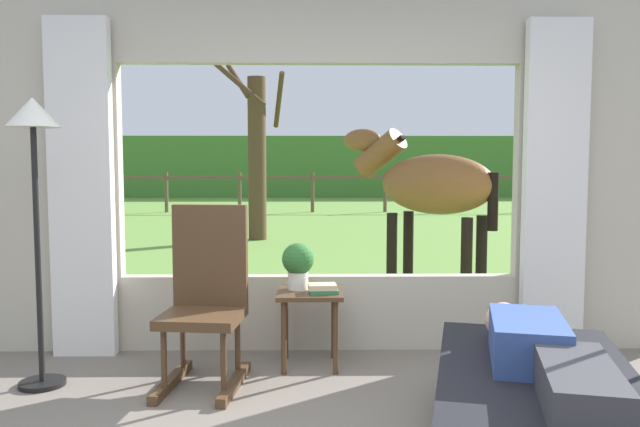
% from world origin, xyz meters
% --- Properties ---
extents(back_wall_with_window, '(5.20, 0.12, 2.55)m').
position_xyz_m(back_wall_with_window, '(0.00, 2.26, 1.25)').
color(back_wall_with_window, '#BCB29E').
rests_on(back_wall_with_window, ground_plane).
extents(curtain_panel_left, '(0.44, 0.10, 2.40)m').
position_xyz_m(curtain_panel_left, '(-1.69, 2.12, 1.20)').
color(curtain_panel_left, silver).
rests_on(curtain_panel_left, ground_plane).
extents(curtain_panel_right, '(0.44, 0.10, 2.40)m').
position_xyz_m(curtain_panel_right, '(1.69, 2.12, 1.20)').
color(curtain_panel_right, silver).
rests_on(curtain_panel_right, ground_plane).
extents(outdoor_pasture_lawn, '(36.00, 21.68, 0.02)m').
position_xyz_m(outdoor_pasture_lawn, '(0.00, 13.16, 0.01)').
color(outdoor_pasture_lawn, olive).
rests_on(outdoor_pasture_lawn, ground_plane).
extents(distant_hill_ridge, '(36.00, 2.00, 2.40)m').
position_xyz_m(distant_hill_ridge, '(0.00, 23.00, 1.20)').
color(distant_hill_ridge, '#457A31').
rests_on(distant_hill_ridge, ground_plane).
extents(recliner_sofa, '(1.28, 1.86, 0.42)m').
position_xyz_m(recliner_sofa, '(0.99, 0.45, 0.22)').
color(recliner_sofa, black).
rests_on(recliner_sofa, ground_plane).
extents(reclining_person, '(0.47, 1.43, 0.22)m').
position_xyz_m(reclining_person, '(0.99, 0.40, 0.52)').
color(reclining_person, '#334C8C').
rests_on(reclining_person, recliner_sofa).
extents(rocking_chair, '(0.54, 0.73, 1.12)m').
position_xyz_m(rocking_chair, '(-0.72, 1.54, 0.55)').
color(rocking_chair, '#4C331E').
rests_on(rocking_chair, ground_plane).
extents(side_table, '(0.44, 0.44, 0.52)m').
position_xyz_m(side_table, '(-0.07, 1.84, 0.43)').
color(side_table, '#4C331E').
rests_on(side_table, ground_plane).
extents(potted_plant, '(0.22, 0.22, 0.32)m').
position_xyz_m(potted_plant, '(-0.15, 1.90, 0.70)').
color(potted_plant, silver).
rests_on(potted_plant, side_table).
extents(book_stack, '(0.21, 0.15, 0.06)m').
position_xyz_m(book_stack, '(0.02, 1.77, 0.55)').
color(book_stack, '#337247').
rests_on(book_stack, side_table).
extents(floor_lamp_left, '(0.32, 0.32, 1.78)m').
position_xyz_m(floor_lamp_left, '(-1.74, 1.48, 1.44)').
color(floor_lamp_left, black).
rests_on(floor_lamp_left, ground_plane).
extents(horse, '(1.60, 1.45, 1.73)m').
position_xyz_m(horse, '(1.14, 3.96, 1.16)').
color(horse, brown).
rests_on(horse, outdoor_pasture_lawn).
extents(pasture_tree, '(1.26, 1.21, 3.11)m').
position_xyz_m(pasture_tree, '(-1.01, 8.78, 1.55)').
color(pasture_tree, '#4C3823').
rests_on(pasture_tree, outdoor_pasture_lawn).
extents(pasture_fence_line, '(16.10, 0.10, 1.10)m').
position_xyz_m(pasture_fence_line, '(0.00, 14.94, 0.74)').
color(pasture_fence_line, brown).
rests_on(pasture_fence_line, outdoor_pasture_lawn).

